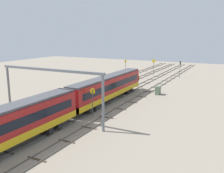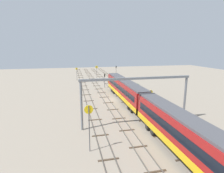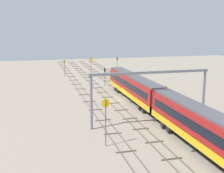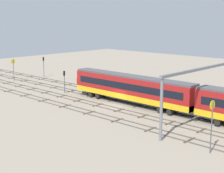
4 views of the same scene
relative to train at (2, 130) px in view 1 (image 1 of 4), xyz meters
The scene contains 13 objects.
ground_plane 25.63m from the train, ahead, with size 150.42×150.42×0.00m, color gray.
track_near_foreground 25.88m from the train, ahead, with size 134.42×2.40×0.16m.
track_with_train 25.54m from the train, ahead, with size 134.42×2.40×0.16m.
track_middle 25.88m from the train, ahead, with size 134.42×2.40×0.16m.
track_second_far 26.89m from the train, 18.35° to the left, with size 134.42×2.40×0.16m.
train is the anchor object (origin of this frame).
overhead_gantry 11.08m from the train, 11.70° to the left, with size 0.40×17.98×7.86m.
speed_sign_near_foreground 55.57m from the train, 10.57° to the left, with size 0.14×0.84×4.89m.
speed_sign_far_trackside 14.87m from the train, ahead, with size 0.14×0.90×4.58m.
speed_sign_distant_end 57.78m from the train, ahead, with size 0.14×1.05×5.12m.
signal_light_trackside_approach 39.33m from the train, ahead, with size 0.31×0.32×4.34m.
signal_light_trackside_departure 57.95m from the train, ahead, with size 0.31×0.32×4.91m.
relay_cabinet 34.62m from the train, 11.34° to the right, with size 1.59×0.84×1.80m.
Camera 1 is at (-42.25, -23.95, 12.57)m, focal length 39.97 mm.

